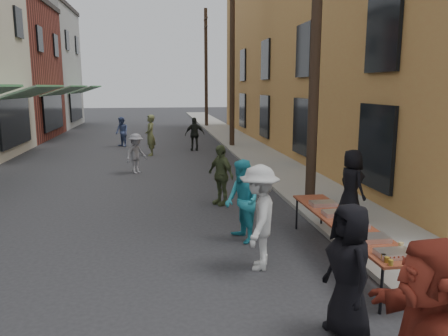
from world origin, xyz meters
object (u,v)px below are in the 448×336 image
object	(u,v)px
serving_table	(345,224)
server	(352,184)
utility_pole_mid	(232,60)
utility_pole_far	(206,69)
guest_front_a	(349,270)
guest_front_c	(242,201)
catering_tray_sausage	(394,253)
utility_pole_near	(316,30)

from	to	relation	value
serving_table	server	distance (m)	2.45
utility_pole_mid	server	xyz separation A→B (m)	(0.55, -13.23, -3.58)
utility_pole_far	utility_pole_mid	bearing A→B (deg)	-90.00
guest_front_a	server	xyz separation A→B (m)	(2.09, 4.45, 0.05)
guest_front_a	guest_front_c	size ratio (longest dim) A/B	1.02
catering_tray_sausage	guest_front_a	size ratio (longest dim) A/B	0.29
catering_tray_sausage	guest_front_c	bearing A→B (deg)	118.98
serving_table	utility_pole_near	bearing A→B (deg)	80.63
serving_table	server	world-z (taller)	server
serving_table	guest_front_c	xyz separation A→B (m)	(-1.64, 1.32, 0.14)
utility_pole_far	serving_table	distance (m)	27.67
utility_pole_near	guest_front_c	xyz separation A→B (m)	(-2.20, -2.09, -3.65)
server	utility_pole_near	bearing A→B (deg)	14.57
utility_pole_mid	serving_table	xyz separation A→B (m)	(-0.56, -15.41, -3.79)
utility_pole_near	utility_pole_mid	size ratio (longest dim) A/B	1.00
utility_pole_near	catering_tray_sausage	size ratio (longest dim) A/B	18.00
catering_tray_sausage	server	size ratio (longest dim) A/B	0.31
utility_pole_mid	guest_front_c	bearing A→B (deg)	-98.89
serving_table	catering_tray_sausage	bearing A→B (deg)	-90.00
guest_front_c	server	bearing A→B (deg)	93.91
utility_pole_far	serving_table	world-z (taller)	utility_pole_far
guest_front_a	utility_pole_mid	bearing A→B (deg)	169.14
utility_pole_mid	utility_pole_far	world-z (taller)	same
utility_pole_mid	serving_table	distance (m)	15.87
serving_table	guest_front_c	world-z (taller)	guest_front_c
utility_pole_far	guest_front_c	bearing A→B (deg)	-94.83
utility_pole_far	serving_table	bearing A→B (deg)	-91.17
utility_pole_far	guest_front_a	size ratio (longest dim) A/B	5.18
guest_front_c	utility_pole_mid	bearing A→B (deg)	157.65
guest_front_c	guest_front_a	bearing A→B (deg)	-2.94
guest_front_c	utility_pole_far	bearing A→B (deg)	161.71
serving_table	catering_tray_sausage	distance (m)	1.65
serving_table	utility_pole_far	bearing A→B (deg)	88.83
utility_pole_mid	guest_front_c	size ratio (longest dim) A/B	5.29
utility_pole_mid	server	world-z (taller)	utility_pole_mid
utility_pole_near	serving_table	distance (m)	5.12
catering_tray_sausage	guest_front_c	size ratio (longest dim) A/B	0.29
utility_pole_near	serving_table	bearing A→B (deg)	-99.37
serving_table	server	size ratio (longest dim) A/B	2.45
guest_front_c	server	distance (m)	2.88
utility_pole_near	utility_pole_far	distance (m)	24.00
utility_pole_far	catering_tray_sausage	size ratio (longest dim) A/B	18.00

